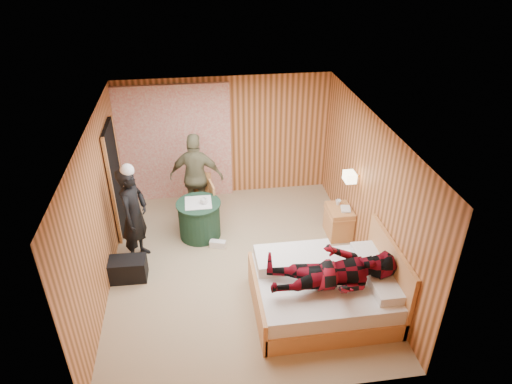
{
  "coord_description": "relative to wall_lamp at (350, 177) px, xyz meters",
  "views": [
    {
      "loc": [
        -0.58,
        -5.98,
        4.93
      ],
      "look_at": [
        0.35,
        0.59,
        1.05
      ],
      "focal_mm": 32.0,
      "sensor_mm": 36.0,
      "label": 1
    }
  ],
  "objects": [
    {
      "name": "duffel_bag",
      "position": [
        -3.77,
        -0.53,
        -1.11
      ],
      "size": [
        0.67,
        0.37,
        0.37
      ],
      "primitive_type": "cube",
      "rotation": [
        0.0,
        0.0,
        -0.03
      ],
      "color": "black",
      "rests_on": "floor"
    },
    {
      "name": "nightstand",
      "position": [
        -0.04,
        0.18,
        -1.01
      ],
      "size": [
        0.43,
        0.58,
        0.56
      ],
      "color": "#E4995D",
      "rests_on": "floor"
    },
    {
      "name": "man_on_bed",
      "position": [
        -0.77,
        -1.81,
        -0.33
      ],
      "size": [
        0.86,
        0.67,
        1.77
      ],
      "primitive_type": "imported",
      "rotation": [
        0.0,
        1.57,
        0.0
      ],
      "color": "maroon",
      "rests_on": "bed"
    },
    {
      "name": "man_at_table",
      "position": [
        -2.55,
        1.17,
        -0.44
      ],
      "size": [
        1.07,
        0.61,
        1.72
      ],
      "primitive_type": "imported",
      "rotation": [
        0.0,
        0.0,
        2.94
      ],
      "color": "#6D6948",
      "rests_on": "floor"
    },
    {
      "name": "chair_far",
      "position": [
        -2.52,
        1.14,
        -0.76
      ],
      "size": [
        0.55,
        0.55,
        0.93
      ],
      "rotation": [
        0.0,
        0.0,
        -0.39
      ],
      "color": "#E4995D",
      "rests_on": "floor"
    },
    {
      "name": "bed",
      "position": [
        -0.8,
        -1.58,
        -0.99
      ],
      "size": [
        2.0,
        1.57,
        1.08
      ],
      "color": "#E4995D",
      "rests_on": "floor"
    },
    {
      "name": "sneaker_left",
      "position": [
        -2.5,
        0.61,
        -1.23
      ],
      "size": [
        0.31,
        0.15,
        0.14
      ],
      "primitive_type": "cube",
      "rotation": [
        0.0,
        0.0,
        -0.08
      ],
      "color": "white",
      "rests_on": "floor"
    },
    {
      "name": "cup_table",
      "position": [
        -2.45,
        0.45,
        -0.54
      ],
      "size": [
        0.13,
        0.13,
        0.1
      ],
      "primitive_type": "imported",
      "rotation": [
        0.0,
        0.0,
        -0.06
      ],
      "color": "white",
      "rests_on": "round_table"
    },
    {
      "name": "round_table",
      "position": [
        -2.55,
        0.5,
        -0.94
      ],
      "size": [
        0.8,
        0.8,
        0.71
      ],
      "color": "#1D3F2B",
      "rests_on": "floor"
    },
    {
      "name": "wall_back",
      "position": [
        -1.92,
        2.05,
        -0.05
      ],
      "size": [
        4.2,
        0.02,
        2.5
      ],
      "primitive_type": "cube",
      "color": "#D78652",
      "rests_on": "floor"
    },
    {
      "name": "cup_nightstand",
      "position": [
        -0.04,
        0.31,
        -0.69
      ],
      "size": [
        0.12,
        0.12,
        0.09
      ],
      "primitive_type": "imported",
      "rotation": [
        0.0,
        0.0,
        0.19
      ],
      "color": "white",
      "rests_on": "nightstand"
    },
    {
      "name": "wall_left",
      "position": [
        -4.02,
        -0.45,
        -0.05
      ],
      "size": [
        0.02,
        5.0,
        2.5
      ],
      "primitive_type": "cube",
      "color": "#D78652",
      "rests_on": "floor"
    },
    {
      "name": "book_upper",
      "position": [
        -0.04,
        0.13,
        -0.71
      ],
      "size": [
        0.21,
        0.25,
        0.02
      ],
      "primitive_type": "imported",
      "rotation": [
        0.0,
        0.0,
        -0.21
      ],
      "color": "white",
      "rests_on": "nightstand"
    },
    {
      "name": "ceiling",
      "position": [
        -1.92,
        -0.45,
        1.2
      ],
      "size": [
        4.2,
        5.0,
        0.01
      ],
      "primitive_type": "cube",
      "color": "white",
      "rests_on": "wall_back"
    },
    {
      "name": "wall_lamp",
      "position": [
        0.0,
        0.0,
        0.0
      ],
      "size": [
        0.26,
        0.24,
        0.16
      ],
      "color": "gold",
      "rests_on": "wall_right"
    },
    {
      "name": "doorway",
      "position": [
        -3.98,
        0.95,
        -0.28
      ],
      "size": [
        0.06,
        0.9,
        2.05
      ],
      "primitive_type": "cube",
      "color": "black",
      "rests_on": "floor"
    },
    {
      "name": "book_lower",
      "position": [
        -0.04,
        0.13,
        -0.73
      ],
      "size": [
        0.21,
        0.25,
        0.02
      ],
      "primitive_type": "imported",
      "rotation": [
        0.0,
        0.0,
        -0.21
      ],
      "color": "white",
      "rests_on": "nightstand"
    },
    {
      "name": "woman_standing",
      "position": [
        -3.6,
        0.0,
        -0.45
      ],
      "size": [
        0.6,
        0.73,
        1.71
      ],
      "primitive_type": "imported",
      "rotation": [
        0.0,
        0.0,
        1.22
      ],
      "color": "black",
      "rests_on": "floor"
    },
    {
      "name": "wall_right",
      "position": [
        0.18,
        -0.45,
        -0.05
      ],
      "size": [
        0.02,
        5.0,
        2.5
      ],
      "primitive_type": "cube",
      "color": "#D78652",
      "rests_on": "floor"
    },
    {
      "name": "curtain",
      "position": [
        -2.92,
        1.98,
        -0.1
      ],
      "size": [
        2.2,
        0.08,
        2.4
      ],
      "primitive_type": "cube",
      "color": "beige",
      "rests_on": "floor"
    },
    {
      "name": "sneaker_right",
      "position": [
        -2.26,
        0.1,
        -1.24
      ],
      "size": [
        0.3,
        0.19,
        0.13
      ],
      "primitive_type": "cube",
      "rotation": [
        0.0,
        0.0,
        -0.3
      ],
      "color": "white",
      "rests_on": "floor"
    },
    {
      "name": "floor",
      "position": [
        -1.92,
        -0.45,
        -1.3
      ],
      "size": [
        4.2,
        5.0,
        0.01
      ],
      "primitive_type": "cube",
      "color": "tan",
      "rests_on": "ground"
    },
    {
      "name": "chair_near",
      "position": [
        -2.38,
        0.89,
        -0.81
      ],
      "size": [
        0.44,
        0.44,
        0.85
      ],
      "rotation": [
        0.0,
        0.0,
        -1.4
      ],
      "color": "#E4995D",
      "rests_on": "floor"
    }
  ]
}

